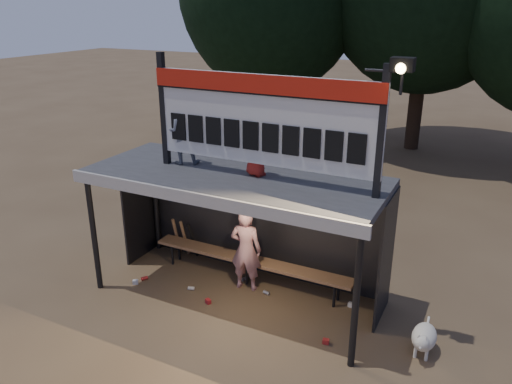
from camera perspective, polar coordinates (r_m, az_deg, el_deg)
ground at (r=9.25m, az=-2.26°, el=-11.67°), size 80.00×80.00×0.00m
player at (r=9.07m, az=-1.16°, el=-6.60°), size 0.63×0.46×1.58m
child_a at (r=8.74m, az=-8.41°, el=6.88°), size 0.71×0.66×1.15m
child_b at (r=8.06m, az=0.03°, el=5.00°), size 0.52×0.44×0.91m
dugout_shelter at (r=8.61m, az=-1.66°, el=-0.45°), size 5.10×2.08×2.32m
scoreboard_assembly at (r=7.72m, az=1.03°, el=8.53°), size 4.10×0.27×1.99m
bench at (r=9.45m, az=-0.68°, el=-7.86°), size 4.00×0.35×0.48m
dog at (r=8.16m, az=18.63°, el=-15.51°), size 0.36×0.81×0.49m
bats at (r=10.43m, az=-8.15°, el=-5.21°), size 0.48×0.33×0.84m
litter at (r=9.18m, az=-2.89°, el=-11.69°), size 3.97×1.24×0.08m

